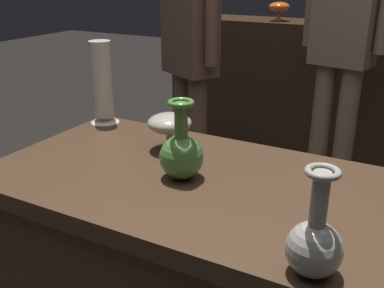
{
  "coord_description": "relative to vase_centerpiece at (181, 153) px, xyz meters",
  "views": [
    {
      "loc": [
        0.5,
        -0.98,
        1.33
      ],
      "look_at": [
        -0.03,
        -0.01,
        0.9
      ],
      "focal_mm": 42.29,
      "sensor_mm": 36.0,
      "label": 1
    }
  ],
  "objects": [
    {
      "name": "back_display_shelf",
      "position": [
        0.06,
        2.22,
        -0.38
      ],
      "size": [
        2.6,
        0.4,
        0.99
      ],
      "color": "#382619",
      "rests_on": "ground_plane"
    },
    {
      "name": "vase_centerpiece",
      "position": [
        0.0,
        0.0,
        0.0
      ],
      "size": [
        0.12,
        0.12,
        0.22
      ],
      "color": "#477A38",
      "rests_on": "display_plinth"
    },
    {
      "name": "vase_tall_behind",
      "position": [
        0.42,
        -0.24,
        -0.0
      ],
      "size": [
        0.11,
        0.11,
        0.22
      ],
      "color": "gray",
      "rests_on": "display_plinth"
    },
    {
      "name": "vase_left_accent",
      "position": [
        -0.14,
        0.16,
        0.01
      ],
      "size": [
        0.14,
        0.14,
        0.12
      ],
      "color": "gray",
      "rests_on": "display_plinth"
    },
    {
      "name": "vase_right_accent",
      "position": [
        -0.49,
        0.28,
        0.07
      ],
      "size": [
        0.1,
        0.1,
        0.3
      ],
      "color": "silver",
      "rests_on": "display_plinth"
    },
    {
      "name": "shelf_vase_left",
      "position": [
        -0.46,
        2.17,
        0.21
      ],
      "size": [
        0.14,
        0.14,
        0.13
      ],
      "color": "#E55B1E",
      "rests_on": "back_display_shelf"
    },
    {
      "name": "visitor_near_left",
      "position": [
        -0.65,
        1.23,
        0.05
      ],
      "size": [
        0.43,
        0.31,
        1.58
      ],
      "rotation": [
        0.0,
        0.0,
        2.67
      ],
      "color": "brown",
      "rests_on": "ground_plane"
    },
    {
      "name": "visitor_center_back",
      "position": [
        0.09,
        1.58,
        0.13
      ],
      "size": [
        0.46,
        0.24,
        1.7
      ],
      "rotation": [
        0.0,
        0.0,
        2.92
      ],
      "color": "#846B56",
      "rests_on": "ground_plane"
    }
  ]
}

